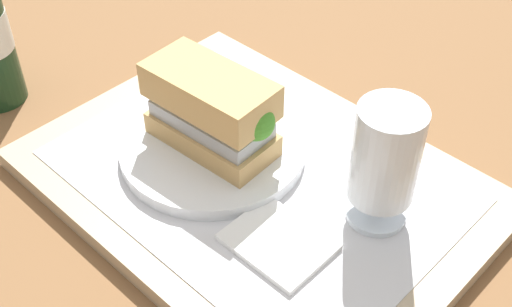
{
  "coord_description": "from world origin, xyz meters",
  "views": [
    {
      "loc": [
        0.33,
        -0.34,
        0.48
      ],
      "look_at": [
        0.0,
        0.0,
        0.05
      ],
      "focal_mm": 47.01,
      "sensor_mm": 36.0,
      "label": 1
    }
  ],
  "objects": [
    {
      "name": "ground_plane",
      "position": [
        0.0,
        0.0,
        0.0
      ],
      "size": [
        3.0,
        3.0,
        0.0
      ],
      "primitive_type": "plane",
      "color": "brown"
    },
    {
      "name": "tray",
      "position": [
        0.0,
        0.0,
        0.01
      ],
      "size": [
        0.44,
        0.32,
        0.02
      ],
      "primitive_type": "cube",
      "color": "tan",
      "rests_on": "ground_plane"
    },
    {
      "name": "placemat",
      "position": [
        0.0,
        0.0,
        0.02
      ],
      "size": [
        0.38,
        0.27,
        0.0
      ],
      "primitive_type": "cube",
      "color": "silver",
      "rests_on": "tray"
    },
    {
      "name": "plate",
      "position": [
        -0.05,
        -0.01,
        0.03
      ],
      "size": [
        0.19,
        0.19,
        0.01
      ],
      "primitive_type": "cylinder",
      "color": "white",
      "rests_on": "placemat"
    },
    {
      "name": "sandwich",
      "position": [
        -0.05,
        -0.01,
        0.08
      ],
      "size": [
        0.14,
        0.07,
        0.08
      ],
      "rotation": [
        0.0,
        0.0,
        0.06
      ],
      "color": "tan",
      "rests_on": "plate"
    },
    {
      "name": "beer_glass",
      "position": [
        0.12,
        0.04,
        0.09
      ],
      "size": [
        0.06,
        0.06,
        0.12
      ],
      "color": "silver",
      "rests_on": "placemat"
    },
    {
      "name": "napkin_folded",
      "position": [
        0.08,
        -0.05,
        0.02
      ],
      "size": [
        0.09,
        0.07,
        0.01
      ],
      "primitive_type": "cube",
      "color": "white",
      "rests_on": "placemat"
    }
  ]
}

